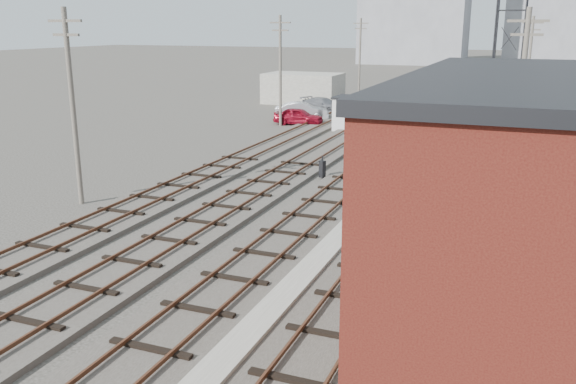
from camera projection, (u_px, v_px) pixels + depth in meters
The scene contains 22 objects.
ground at pixel (454, 111), 60.45m from camera, with size 320.00×320.00×0.00m, color #282621.
track_right at pixel (454, 151), 40.71m from camera, with size 3.20×90.00×0.39m.
track_mid_right at pixel (395, 146), 42.13m from camera, with size 3.20×90.00×0.39m.
track_mid_left at pixel (339, 142), 43.56m from camera, with size 3.20×90.00×0.39m.
track_left at pixel (287, 139), 44.98m from camera, with size 3.20×90.00×0.39m.
platform_curb at pixel (289, 293), 19.01m from camera, with size 0.90×28.00×0.26m, color gray.
brick_building at pixel (543, 235), 13.80m from camera, with size 6.54×12.20×7.22m.
lattice_tower at pixel (509, 38), 34.10m from camera, with size 1.60×1.60×15.00m.
utility_pole_left_a at pixel (72, 103), 27.77m from camera, with size 1.80×0.24×9.00m.
utility_pole_left_b at pixel (280, 68), 50.18m from camera, with size 1.80×0.24×9.00m.
utility_pole_left_c at pixel (360, 55), 72.59m from camera, with size 1.80×0.24×9.00m.
utility_pole_right_a at pixel (520, 102), 28.19m from camera, with size 1.80×0.24×9.00m.
utility_pole_right_b at pixel (529, 64), 55.08m from camera, with size 1.80×0.24×9.00m.
apartment_right at pixel (546, 2), 134.84m from camera, with size 16.00×12.00×26.00m, color gray.
shed_left at pixel (303, 88), 65.71m from camera, with size 8.00×5.00×3.20m, color gray.
shed_right at pixel (552, 85), 65.69m from camera, with size 6.00×6.00×4.00m, color gray.
signal_mast at pixel (378, 256), 15.47m from camera, with size 0.40×0.42×4.28m.
switch_stand at pixel (322, 169), 33.49m from camera, with size 0.37×0.37×1.22m.
site_trailer at pixel (374, 114), 48.40m from camera, with size 6.48×2.92×2.70m.
car_red at pixel (299, 116), 51.77m from camera, with size 1.69×4.21×1.43m, color maroon.
car_silver at pixel (302, 111), 54.43m from camera, with size 1.67×4.78×1.58m, color #ABAEB3.
car_grey at pixel (323, 105), 59.38m from camera, with size 1.93×4.74×1.38m, color slate.
Camera 1 is at (6.92, -2.27, 8.23)m, focal length 38.00 mm.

